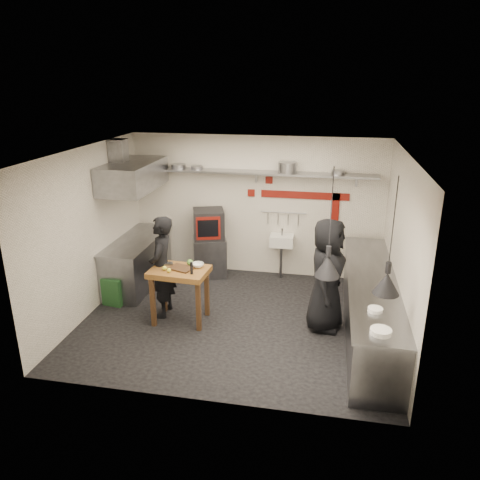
% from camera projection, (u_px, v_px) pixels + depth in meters
% --- Properties ---
extents(floor, '(5.00, 5.00, 0.00)m').
position_uv_depth(floor, '(235.00, 320.00, 7.83)').
color(floor, black).
rests_on(floor, ground).
extents(ceiling, '(5.00, 5.00, 0.00)m').
position_uv_depth(ceiling, '(235.00, 152.00, 6.91)').
color(ceiling, silver).
rests_on(ceiling, floor).
extents(wall_back, '(5.00, 0.04, 2.80)m').
position_uv_depth(wall_back, '(256.00, 207.00, 9.31)').
color(wall_back, silver).
rests_on(wall_back, floor).
extents(wall_front, '(5.00, 0.04, 2.80)m').
position_uv_depth(wall_front, '(199.00, 300.00, 5.42)').
color(wall_front, silver).
rests_on(wall_front, floor).
extents(wall_left, '(0.04, 4.20, 2.80)m').
position_uv_depth(wall_left, '(89.00, 232.00, 7.82)').
color(wall_left, silver).
rests_on(wall_left, floor).
extents(wall_right, '(0.04, 4.20, 2.80)m').
position_uv_depth(wall_right, '(400.00, 252.00, 6.92)').
color(wall_right, silver).
rests_on(wall_right, floor).
extents(red_band_horiz, '(1.70, 0.02, 0.14)m').
position_uv_depth(red_band_horiz, '(305.00, 195.00, 9.03)').
color(red_band_horiz, maroon).
rests_on(red_band_horiz, wall_back).
extents(red_band_vert, '(0.14, 0.02, 1.10)m').
position_uv_depth(red_band_vert, '(335.00, 221.00, 9.08)').
color(red_band_vert, maroon).
rests_on(red_band_vert, wall_back).
extents(red_tile_a, '(0.14, 0.02, 0.14)m').
position_uv_depth(red_tile_a, '(269.00, 180.00, 9.07)').
color(red_tile_a, maroon).
rests_on(red_tile_a, wall_back).
extents(red_tile_b, '(0.14, 0.02, 0.14)m').
position_uv_depth(red_tile_b, '(251.00, 193.00, 9.22)').
color(red_tile_b, maroon).
rests_on(red_tile_b, wall_back).
extents(back_shelf, '(4.60, 0.34, 0.04)m').
position_uv_depth(back_shelf, '(255.00, 173.00, 8.91)').
color(back_shelf, slate).
rests_on(back_shelf, wall_back).
extents(shelf_bracket_left, '(0.04, 0.06, 0.24)m').
position_uv_depth(shelf_bracket_left, '(163.00, 173.00, 9.42)').
color(shelf_bracket_left, slate).
rests_on(shelf_bracket_left, wall_back).
extents(shelf_bracket_mid, '(0.04, 0.06, 0.24)m').
position_uv_depth(shelf_bracket_mid, '(256.00, 176.00, 9.08)').
color(shelf_bracket_mid, slate).
rests_on(shelf_bracket_mid, wall_back).
extents(shelf_bracket_right, '(0.04, 0.06, 0.24)m').
position_uv_depth(shelf_bracket_right, '(357.00, 180.00, 8.74)').
color(shelf_bracket_right, slate).
rests_on(shelf_bracket_right, wall_back).
extents(pan_far_left, '(0.35, 0.35, 0.09)m').
position_uv_depth(pan_far_left, '(179.00, 166.00, 9.16)').
color(pan_far_left, slate).
rests_on(pan_far_left, back_shelf).
extents(pan_mid_left, '(0.25, 0.25, 0.07)m').
position_uv_depth(pan_mid_left, '(197.00, 168.00, 9.10)').
color(pan_mid_left, slate).
rests_on(pan_mid_left, back_shelf).
extents(stock_pot, '(0.42, 0.42, 0.20)m').
position_uv_depth(stock_pot, '(287.00, 167.00, 8.76)').
color(stock_pot, slate).
rests_on(stock_pot, back_shelf).
extents(pan_right, '(0.25, 0.25, 0.08)m').
position_uv_depth(pan_right, '(338.00, 172.00, 8.61)').
color(pan_right, slate).
rests_on(pan_right, back_shelf).
extents(oven_stand, '(0.79, 0.76, 0.80)m').
position_uv_depth(oven_stand, '(210.00, 256.00, 9.48)').
color(oven_stand, slate).
rests_on(oven_stand, floor).
extents(combi_oven, '(0.73, 0.70, 0.58)m').
position_uv_depth(combi_oven, '(209.00, 224.00, 9.25)').
color(combi_oven, black).
rests_on(combi_oven, oven_stand).
extents(oven_door, '(0.45, 0.17, 0.46)m').
position_uv_depth(oven_door, '(208.00, 228.00, 9.00)').
color(oven_door, maroon).
rests_on(oven_door, combi_oven).
extents(oven_glass, '(0.39, 0.14, 0.34)m').
position_uv_depth(oven_glass, '(208.00, 228.00, 8.99)').
color(oven_glass, black).
rests_on(oven_glass, oven_door).
extents(hand_sink, '(0.46, 0.34, 0.22)m').
position_uv_depth(hand_sink, '(282.00, 241.00, 9.25)').
color(hand_sink, silver).
rests_on(hand_sink, wall_back).
extents(sink_tap, '(0.03, 0.03, 0.14)m').
position_uv_depth(sink_tap, '(282.00, 232.00, 9.19)').
color(sink_tap, slate).
rests_on(sink_tap, hand_sink).
extents(sink_drain, '(0.06, 0.06, 0.66)m').
position_uv_depth(sink_drain, '(281.00, 262.00, 9.36)').
color(sink_drain, slate).
rests_on(sink_drain, floor).
extents(utensil_rail, '(0.90, 0.02, 0.02)m').
position_uv_depth(utensil_rail, '(283.00, 212.00, 9.20)').
color(utensil_rail, slate).
rests_on(utensil_rail, wall_back).
extents(counter_right, '(0.70, 3.80, 0.90)m').
position_uv_depth(counter_right, '(370.00, 307.00, 7.30)').
color(counter_right, slate).
rests_on(counter_right, floor).
extents(counter_right_top, '(0.76, 3.90, 0.03)m').
position_uv_depth(counter_right_top, '(373.00, 280.00, 7.14)').
color(counter_right_top, slate).
rests_on(counter_right_top, counter_right).
extents(plate_stack, '(0.29, 0.29, 0.07)m').
position_uv_depth(plate_stack, '(381.00, 332.00, 5.60)').
color(plate_stack, silver).
rests_on(plate_stack, counter_right_top).
extents(small_bowl_right, '(0.24, 0.24, 0.05)m').
position_uv_depth(small_bowl_right, '(375.00, 310.00, 6.14)').
color(small_bowl_right, silver).
rests_on(small_bowl_right, counter_right_top).
extents(counter_left, '(0.70, 1.90, 0.90)m').
position_uv_depth(counter_left, '(137.00, 262.00, 9.04)').
color(counter_left, slate).
rests_on(counter_left, floor).
extents(counter_left_top, '(0.76, 2.00, 0.03)m').
position_uv_depth(counter_left_top, '(136.00, 240.00, 8.89)').
color(counter_left_top, slate).
rests_on(counter_left_top, counter_left).
extents(extractor_hood, '(0.78, 1.60, 0.50)m').
position_uv_depth(extractor_hood, '(133.00, 176.00, 8.47)').
color(extractor_hood, slate).
rests_on(extractor_hood, ceiling).
extents(hood_duct, '(0.28, 0.28, 0.50)m').
position_uv_depth(hood_duct, '(118.00, 153.00, 8.38)').
color(hood_duct, slate).
rests_on(hood_duct, ceiling).
extents(green_bin, '(0.41, 0.41, 0.50)m').
position_uv_depth(green_bin, '(116.00, 290.00, 8.35)').
color(green_bin, '#1F4E23').
rests_on(green_bin, floor).
extents(prep_table, '(0.96, 0.70, 0.92)m').
position_uv_depth(prep_table, '(180.00, 295.00, 7.67)').
color(prep_table, brown).
rests_on(prep_table, floor).
extents(cutting_board, '(0.44, 0.37, 0.02)m').
position_uv_depth(cutting_board, '(181.00, 268.00, 7.53)').
color(cutting_board, '#432B18').
rests_on(cutting_board, prep_table).
extents(pepper_mill, '(0.06, 0.06, 0.20)m').
position_uv_depth(pepper_mill, '(192.00, 268.00, 7.31)').
color(pepper_mill, black).
rests_on(pepper_mill, prep_table).
extents(lemon_a, '(0.08, 0.08, 0.07)m').
position_uv_depth(lemon_a, '(165.00, 268.00, 7.46)').
color(lemon_a, yellow).
rests_on(lemon_a, prep_table).
extents(lemon_b, '(0.08, 0.08, 0.07)m').
position_uv_depth(lemon_b, '(169.00, 270.00, 7.39)').
color(lemon_b, yellow).
rests_on(lemon_b, prep_table).
extents(veg_ball, '(0.11, 0.11, 0.10)m').
position_uv_depth(veg_ball, '(190.00, 262.00, 7.66)').
color(veg_ball, '#548B33').
rests_on(veg_ball, prep_table).
extents(steel_tray, '(0.22, 0.18, 0.03)m').
position_uv_depth(steel_tray, '(167.00, 264.00, 7.69)').
color(steel_tray, slate).
rests_on(steel_tray, prep_table).
extents(bowl, '(0.23, 0.23, 0.06)m').
position_uv_depth(bowl, '(198.00, 265.00, 7.60)').
color(bowl, silver).
rests_on(bowl, prep_table).
extents(heat_lamp_near, '(0.39, 0.39, 1.48)m').
position_uv_depth(heat_lamp_near, '(330.00, 223.00, 6.04)').
color(heat_lamp_near, black).
rests_on(heat_lamp_near, ceiling).
extents(heat_lamp_far, '(0.43, 0.43, 1.46)m').
position_uv_depth(heat_lamp_far, '(392.00, 237.00, 5.49)').
color(heat_lamp_far, black).
rests_on(heat_lamp_far, ceiling).
extents(chef_left, '(0.46, 0.66, 1.74)m').
position_uv_depth(chef_left, '(162.00, 267.00, 7.75)').
color(chef_left, black).
rests_on(chef_left, floor).
extents(chef_right, '(0.73, 0.98, 1.83)m').
position_uv_depth(chef_right, '(327.00, 275.00, 7.30)').
color(chef_right, black).
rests_on(chef_right, floor).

